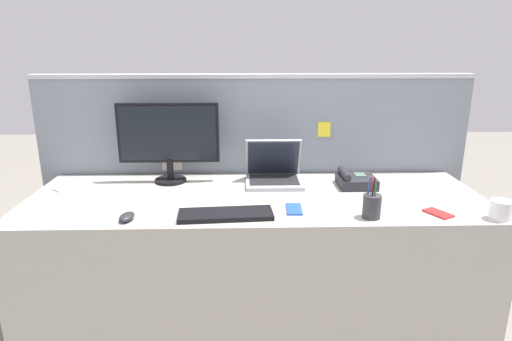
{
  "coord_description": "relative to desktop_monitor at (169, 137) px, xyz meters",
  "views": [
    {
      "loc": [
        -0.06,
        -2.1,
        1.47
      ],
      "look_at": [
        0.0,
        0.05,
        0.83
      ],
      "focal_mm": 30.93,
      "sensor_mm": 36.0,
      "label": 1
    }
  ],
  "objects": [
    {
      "name": "coffee_mug",
      "position": [
        1.53,
        -0.59,
        -0.21
      ],
      "size": [
        0.13,
        0.09,
        0.09
      ],
      "color": "white",
      "rests_on": "desk"
    },
    {
      "name": "ground_plane",
      "position": [
        0.47,
        -0.26,
        -0.97
      ],
      "size": [
        10.0,
        10.0,
        0.0
      ],
      "primitive_type": "plane",
      "color": "slate"
    },
    {
      "name": "desk",
      "position": [
        0.47,
        -0.26,
        -0.61
      ],
      "size": [
        2.29,
        0.79,
        0.71
      ],
      "primitive_type": "cube",
      "color": "#ADA89E",
      "rests_on": "ground_plane"
    },
    {
      "name": "pen_cup",
      "position": [
        0.97,
        -0.55,
        -0.2
      ],
      "size": [
        0.08,
        0.08,
        0.19
      ],
      "color": "#333338",
      "rests_on": "desk"
    },
    {
      "name": "desk_phone",
      "position": [
        1.01,
        -0.11,
        -0.22
      ],
      "size": [
        0.19,
        0.19,
        0.09
      ],
      "color": "#232328",
      "rests_on": "desk"
    },
    {
      "name": "computer_mouse_right_hand",
      "position": [
        -0.11,
        -0.55,
        -0.24
      ],
      "size": [
        0.07,
        0.11,
        0.03
      ],
      "primitive_type": "ellipsoid",
      "rotation": [
        0.0,
        0.0,
        -0.14
      ],
      "color": "#232328",
      "rests_on": "desk"
    },
    {
      "name": "cell_phone_silver_slab",
      "position": [
        -0.52,
        -0.1,
        -0.25
      ],
      "size": [
        0.15,
        0.16,
        0.01
      ],
      "primitive_type": "cube",
      "rotation": [
        0.0,
        0.0,
        -0.69
      ],
      "color": "#B7BAC1",
      "rests_on": "desk"
    },
    {
      "name": "cell_phone_red_case",
      "position": [
        1.29,
        -0.52,
        -0.25
      ],
      "size": [
        0.12,
        0.14,
        0.01
      ],
      "primitive_type": "cube",
      "rotation": [
        0.0,
        0.0,
        0.51
      ],
      "color": "#B22323",
      "rests_on": "desk"
    },
    {
      "name": "keyboard_main",
      "position": [
        0.33,
        -0.53,
        -0.24
      ],
      "size": [
        0.43,
        0.18,
        0.02
      ],
      "primitive_type": "cube",
      "rotation": [
        0.0,
        0.0,
        0.07
      ],
      "color": "black",
      "rests_on": "desk"
    },
    {
      "name": "laptop",
      "position": [
        0.57,
        -0.03,
        -0.2
      ],
      "size": [
        0.31,
        0.27,
        0.24
      ],
      "color": "#9EA0A8",
      "rests_on": "desk"
    },
    {
      "name": "cubicle_divider",
      "position": [
        0.47,
        0.17,
        -0.32
      ],
      "size": [
        2.5,
        0.08,
        1.29
      ],
      "color": "gray",
      "rests_on": "ground_plane"
    },
    {
      "name": "desktop_monitor",
      "position": [
        0.0,
        0.0,
        0.0
      ],
      "size": [
        0.55,
        0.17,
        0.44
      ],
      "color": "black",
      "rests_on": "desk"
    },
    {
      "name": "cell_phone_blue_case",
      "position": [
        0.64,
        -0.45,
        -0.25
      ],
      "size": [
        0.08,
        0.14,
        0.01
      ],
      "primitive_type": "cube",
      "rotation": [
        0.0,
        0.0,
        -0.05
      ],
      "color": "blue",
      "rests_on": "desk"
    }
  ]
}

